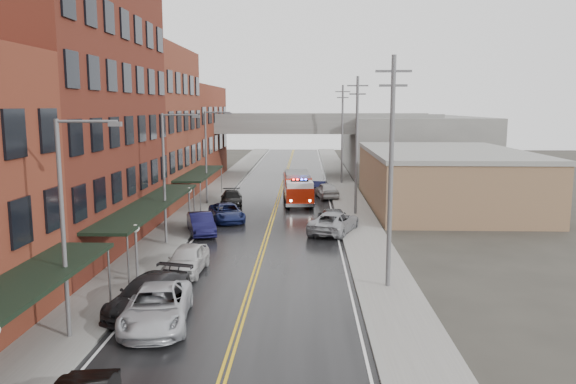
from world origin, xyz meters
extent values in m
cube|color=black|center=(0.00, 30.00, 0.01)|extent=(11.00, 160.00, 0.02)
cube|color=slate|center=(-7.30, 30.00, 0.07)|extent=(3.00, 160.00, 0.15)
cube|color=slate|center=(7.30, 30.00, 0.07)|extent=(3.00, 160.00, 0.15)
cube|color=gray|center=(-5.65, 30.00, 0.07)|extent=(0.30, 160.00, 0.15)
cube|color=gray|center=(5.65, 30.00, 0.07)|extent=(0.30, 160.00, 0.15)
cube|color=#521F15|center=(-13.30, 23.00, 9.00)|extent=(9.00, 20.00, 18.00)
cube|color=brown|center=(-13.30, 40.50, 7.50)|extent=(9.00, 15.00, 15.00)
cube|color=maroon|center=(-13.30, 58.00, 6.00)|extent=(9.00, 20.00, 12.00)
cube|color=#90684D|center=(16.00, 40.00, 2.50)|extent=(14.00, 22.00, 5.00)
cube|color=slate|center=(18.00, 70.00, 4.00)|extent=(18.00, 30.00, 8.00)
cylinder|color=slate|center=(-6.35, 11.60, 1.50)|extent=(0.10, 0.10, 3.00)
cube|color=black|center=(-7.50, 23.00, 3.00)|extent=(2.60, 18.00, 0.18)
cylinder|color=slate|center=(-6.35, 14.40, 1.50)|extent=(0.10, 0.10, 3.00)
cylinder|color=slate|center=(-6.35, 31.60, 1.50)|extent=(0.10, 0.10, 3.00)
cube|color=black|center=(-7.50, 40.50, 3.00)|extent=(2.60, 13.00, 0.18)
cylinder|color=slate|center=(-6.35, 34.40, 1.50)|extent=(0.10, 0.10, 3.00)
cylinder|color=slate|center=(-6.35, 46.60, 1.50)|extent=(0.10, 0.10, 3.00)
cylinder|color=#59595B|center=(-6.40, 16.00, 1.40)|extent=(0.14, 0.14, 2.80)
sphere|color=silver|center=(-6.40, 16.00, 2.90)|extent=(0.44, 0.44, 0.44)
cylinder|color=#59595B|center=(-6.40, 30.00, 1.40)|extent=(0.14, 0.14, 2.80)
sphere|color=silver|center=(-6.40, 30.00, 2.90)|extent=(0.44, 0.44, 0.44)
cylinder|color=#59595B|center=(-6.80, 8.00, 4.50)|extent=(0.18, 0.18, 9.00)
cylinder|color=#59595B|center=(-5.60, 8.00, 8.90)|extent=(2.40, 0.12, 0.12)
cube|color=#59595B|center=(-4.50, 8.00, 8.80)|extent=(0.50, 0.22, 0.18)
cylinder|color=#59595B|center=(-6.80, 24.00, 4.50)|extent=(0.18, 0.18, 9.00)
cylinder|color=#59595B|center=(-5.60, 24.00, 8.90)|extent=(2.40, 0.12, 0.12)
cube|color=#59595B|center=(-4.50, 24.00, 8.80)|extent=(0.50, 0.22, 0.18)
cylinder|color=#59595B|center=(-6.80, 40.00, 4.50)|extent=(0.18, 0.18, 9.00)
cylinder|color=#59595B|center=(-5.60, 40.00, 8.90)|extent=(2.40, 0.12, 0.12)
cube|color=#59595B|center=(-4.50, 40.00, 8.80)|extent=(0.50, 0.22, 0.18)
cylinder|color=#59595B|center=(7.20, 15.00, 6.00)|extent=(0.24, 0.24, 12.00)
cube|color=#59595B|center=(7.20, 15.00, 11.20)|extent=(1.80, 0.12, 0.12)
cube|color=#59595B|center=(7.20, 15.00, 10.50)|extent=(1.40, 0.12, 0.12)
cylinder|color=#59595B|center=(7.20, 35.00, 6.00)|extent=(0.24, 0.24, 12.00)
cube|color=#59595B|center=(7.20, 35.00, 11.20)|extent=(1.80, 0.12, 0.12)
cube|color=#59595B|center=(7.20, 35.00, 10.50)|extent=(1.40, 0.12, 0.12)
cylinder|color=#59595B|center=(7.20, 55.00, 6.00)|extent=(0.24, 0.24, 12.00)
cube|color=#59595B|center=(7.20, 55.00, 11.20)|extent=(1.80, 0.12, 0.12)
cube|color=#59595B|center=(7.20, 55.00, 10.50)|extent=(1.40, 0.12, 0.12)
cube|color=slate|center=(0.00, 62.00, 6.75)|extent=(40.00, 10.00, 1.50)
cube|color=slate|center=(-11.00, 62.00, 3.00)|extent=(1.60, 8.00, 6.00)
cube|color=slate|center=(11.00, 62.00, 3.00)|extent=(1.60, 8.00, 6.00)
cube|color=#A01A07|center=(1.94, 42.04, 1.58)|extent=(2.97, 5.79, 2.14)
cube|color=#A01A07|center=(2.25, 38.08, 1.28)|extent=(2.75, 2.84, 1.53)
cube|color=silver|center=(2.25, 38.08, 2.30)|extent=(2.60, 2.63, 0.51)
cube|color=black|center=(2.23, 38.28, 1.58)|extent=(2.69, 1.82, 0.82)
cube|color=slate|center=(1.94, 42.04, 2.81)|extent=(2.69, 5.37, 0.31)
cube|color=black|center=(2.25, 38.08, 2.63)|extent=(1.65, 0.41, 0.14)
sphere|color=#FF0C0C|center=(1.69, 38.03, 2.72)|extent=(0.20, 0.20, 0.20)
sphere|color=#1933FF|center=(2.81, 38.12, 2.72)|extent=(0.20, 0.20, 0.20)
cylinder|color=black|center=(1.14, 37.89, 0.51)|extent=(1.05, 0.43, 1.02)
cylinder|color=black|center=(3.37, 38.06, 0.51)|extent=(1.05, 0.43, 1.02)
cylinder|color=black|center=(0.86, 41.45, 0.51)|extent=(1.05, 0.43, 1.02)
cylinder|color=black|center=(3.10, 41.62, 0.51)|extent=(1.05, 0.43, 1.02)
cylinder|color=black|center=(0.67, 43.99, 0.51)|extent=(1.05, 0.43, 1.02)
cylinder|color=black|center=(2.91, 44.17, 0.51)|extent=(1.05, 0.43, 1.02)
imported|color=#B3B6BC|center=(-3.60, 9.67, 0.83)|extent=(3.49, 6.25, 1.65)
imported|color=black|center=(-4.42, 11.30, 0.81)|extent=(3.62, 5.99, 1.62)
imported|color=#BCBCBC|center=(-3.90, 17.40, 0.81)|extent=(2.07, 4.80, 1.61)
imported|color=#0F0E33|center=(-4.96, 27.20, 0.80)|extent=(3.09, 5.13, 1.60)
imported|color=#131B48|center=(-3.72, 32.02, 0.73)|extent=(3.96, 5.76, 1.46)
imported|color=black|center=(-4.29, 39.20, 0.73)|extent=(2.67, 5.26, 1.46)
imported|color=#96989E|center=(5.00, 28.02, 0.81)|extent=(4.53, 6.43, 1.63)
imported|color=#2B2B2D|center=(5.00, 29.80, 0.76)|extent=(2.44, 5.38, 1.53)
imported|color=#B3B3B3|center=(5.00, 44.24, 0.82)|extent=(2.73, 5.06, 1.63)
imported|color=black|center=(4.39, 47.81, 0.67)|extent=(2.19, 4.29, 1.35)
camera|label=1|loc=(2.91, -13.55, 9.49)|focal=35.00mm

